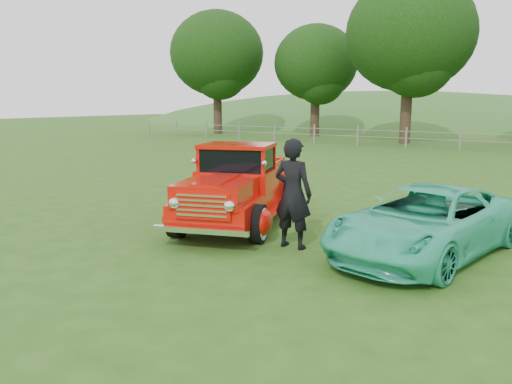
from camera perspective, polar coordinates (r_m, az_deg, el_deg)
The scene contains 9 objects.
ground at distance 9.69m, azimuth -4.70°, elevation -5.85°, with size 140.00×140.00×0.00m, color #264E14.
distant_hills at distance 67.89m, azimuth 24.87°, elevation 3.28°, with size 116.00×60.00×18.00m.
fence_line at distance 29.95m, azimuth 22.30°, elevation 5.58°, with size 48.00×0.12×1.20m.
tree_far_west at distance 42.28m, azimuth -4.49°, elevation 15.47°, with size 7.60×7.60×9.93m.
tree_mid_west at distance 39.63m, azimuth 6.87°, elevation 14.42°, with size 6.40×6.40×8.46m.
tree_near_west at distance 34.00m, azimuth 17.20°, elevation 16.84°, with size 8.00×8.00×10.42m.
red_pickup at distance 11.14m, azimuth -2.04°, elevation 0.52°, with size 3.35×5.28×1.78m.
teal_sedan at distance 9.28m, azimuth 18.79°, elevation -3.24°, with size 2.01×4.37×1.21m, color #2FBC91.
man at distance 9.19m, azimuth 4.24°, elevation -0.19°, with size 0.75×0.49×2.05m, color black.
Camera 1 is at (5.76, -7.31, 2.70)m, focal length 35.00 mm.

